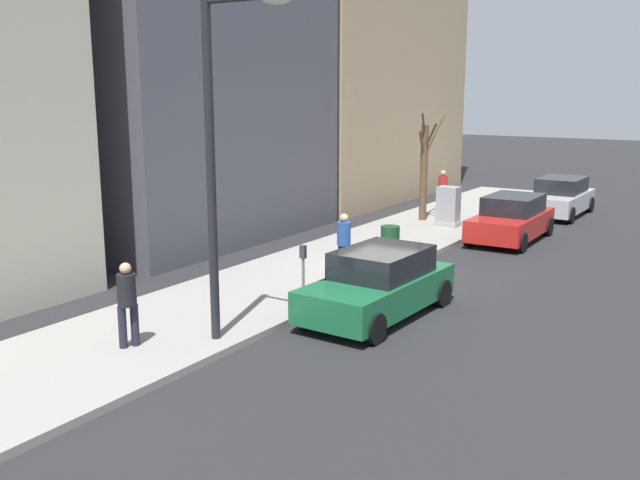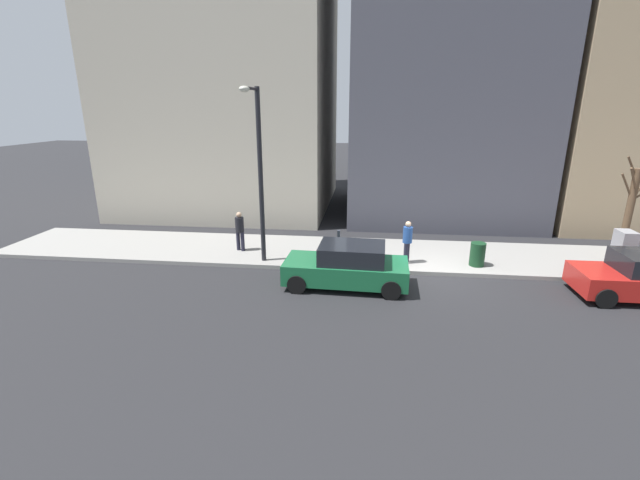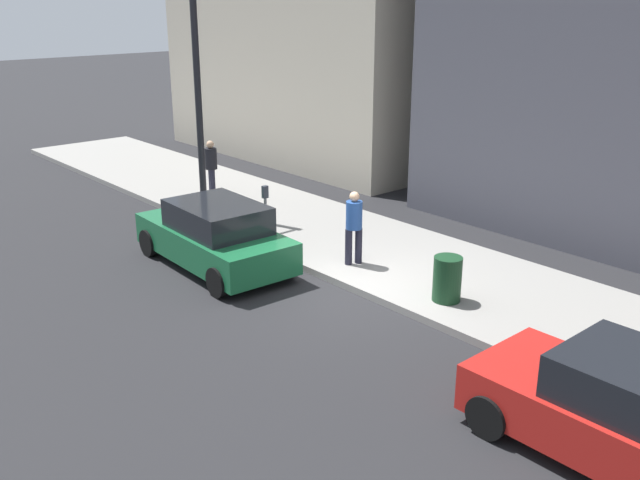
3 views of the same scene
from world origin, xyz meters
The scene contains 11 objects.
ground_plane centered at (0.00, 0.00, 0.00)m, with size 120.00×120.00×0.00m, color #232326.
sidewalk centered at (2.00, 0.00, 0.07)m, with size 4.00×36.00×0.15m, color gray.
parked_car_green centered at (-1.29, 3.03, 0.74)m, with size 2.06×4.27×1.52m.
parking_meter centered at (0.45, 3.46, 0.98)m, with size 0.14×0.10×1.35m.
utility_box centered at (1.30, -7.16, 0.85)m, with size 0.83×0.61×1.43m.
streetlamp centered at (0.28, 6.42, 4.02)m, with size 1.97×0.32×6.50m.
bare_tree centered at (2.58, -7.83, 2.10)m, with size 1.02×2.09×4.04m.
trash_bin centered at (0.90, -1.81, 0.60)m, with size 0.56×0.56×0.90m, color #14381E.
pedestrian_midblock centered at (0.91, 0.85, 1.09)m, with size 0.38×0.36×1.66m.
pedestrian_far_corner centered at (1.63, 7.69, 1.09)m, with size 0.36×0.38×1.66m.
office_block_center centered at (10.38, -1.47, 10.35)m, with size 9.76×9.76×20.71m, color #4C4C56.
Camera 2 is at (-15.03, 2.41, 5.96)m, focal length 24.00 mm.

